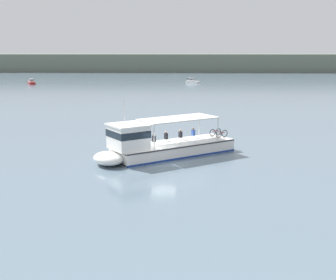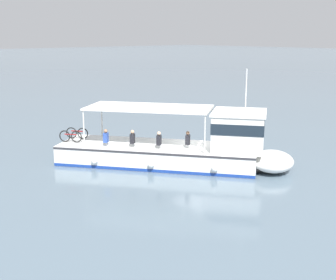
# 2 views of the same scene
# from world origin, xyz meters

# --- Properties ---
(ground_plane) EXTENTS (400.00, 400.00, 0.00)m
(ground_plane) POSITION_xyz_m (0.00, 0.00, 0.00)
(ground_plane) COLOR slate
(distant_shoreline) EXTENTS (400.00, 28.00, 6.64)m
(distant_shoreline) POSITION_xyz_m (0.00, 144.38, 3.32)
(distant_shoreline) COLOR #606B5B
(distant_shoreline) RESTS_ON ground
(ferry_main) EXTENTS (12.22, 9.75, 5.32)m
(ferry_main) POSITION_xyz_m (-0.25, 1.37, 1.02)
(ferry_main) COLOR white
(ferry_main) RESTS_ON ground
(motorboat_off_stern) EXTENTS (2.87, 3.78, 1.26)m
(motorboat_off_stern) POSITION_xyz_m (-36.29, 77.54, 0.54)
(motorboat_off_stern) COLOR maroon
(motorboat_off_stern) RESTS_ON ground
(motorboat_mid_channel) EXTENTS (3.71, 3.10, 1.26)m
(motorboat_mid_channel) POSITION_xyz_m (4.45, 82.13, 0.54)
(motorboat_mid_channel) COLOR white
(motorboat_mid_channel) RESTS_ON ground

